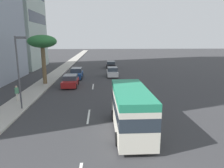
{
  "coord_description": "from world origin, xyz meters",
  "views": [
    {
      "loc": [
        -3.29,
        -1.04,
        6.3
      ],
      "look_at": [
        18.68,
        -2.29,
        1.45
      ],
      "focal_mm": 32.89,
      "sensor_mm": 36.0,
      "label": 1
    }
  ],
  "objects_px": {
    "pedestrian_near_lamp": "(17,93)",
    "palm_tree": "(42,43)",
    "car_third": "(70,81)",
    "car_fourth": "(112,72)",
    "car_second": "(111,65)",
    "street_lamp": "(19,65)",
    "minibus_lead": "(131,108)",
    "car_fifth": "(77,73)"
  },
  "relations": [
    {
      "from": "car_second",
      "to": "car_third",
      "type": "bearing_deg",
      "value": 160.25
    },
    {
      "from": "minibus_lead",
      "to": "car_second",
      "type": "bearing_deg",
      "value": -0.43
    },
    {
      "from": "car_second",
      "to": "street_lamp",
      "type": "bearing_deg",
      "value": 160.94
    },
    {
      "from": "minibus_lead",
      "to": "palm_tree",
      "type": "bearing_deg",
      "value": 32.34
    },
    {
      "from": "car_fourth",
      "to": "pedestrian_near_lamp",
      "type": "relative_size",
      "value": 2.67
    },
    {
      "from": "palm_tree",
      "to": "car_fifth",
      "type": "bearing_deg",
      "value": -41.13
    },
    {
      "from": "car_second",
      "to": "car_fourth",
      "type": "relative_size",
      "value": 1.07
    },
    {
      "from": "car_fourth",
      "to": "car_fifth",
      "type": "distance_m",
      "value": 6.05
    },
    {
      "from": "palm_tree",
      "to": "street_lamp",
      "type": "height_order",
      "value": "palm_tree"
    },
    {
      "from": "pedestrian_near_lamp",
      "to": "street_lamp",
      "type": "xyz_separation_m",
      "value": [
        -2.49,
        -1.46,
        3.14
      ]
    },
    {
      "from": "pedestrian_near_lamp",
      "to": "palm_tree",
      "type": "relative_size",
      "value": 0.23
    },
    {
      "from": "minibus_lead",
      "to": "car_third",
      "type": "height_order",
      "value": "minibus_lead"
    },
    {
      "from": "car_third",
      "to": "car_fifth",
      "type": "relative_size",
      "value": 0.94
    },
    {
      "from": "car_second",
      "to": "car_third",
      "type": "relative_size",
      "value": 1.05
    },
    {
      "from": "palm_tree",
      "to": "street_lamp",
      "type": "bearing_deg",
      "value": -175.79
    },
    {
      "from": "minibus_lead",
      "to": "street_lamp",
      "type": "xyz_separation_m",
      "value": [
        4.89,
        9.08,
        2.47
      ]
    },
    {
      "from": "car_fifth",
      "to": "palm_tree",
      "type": "xyz_separation_m",
      "value": [
        -4.5,
        3.93,
        4.99
      ]
    },
    {
      "from": "pedestrian_near_lamp",
      "to": "car_fifth",
      "type": "bearing_deg",
      "value": -156.31
    },
    {
      "from": "car_second",
      "to": "street_lamp",
      "type": "relative_size",
      "value": 0.69
    },
    {
      "from": "car_third",
      "to": "car_fourth",
      "type": "bearing_deg",
      "value": 139.71
    },
    {
      "from": "car_second",
      "to": "car_fifth",
      "type": "relative_size",
      "value": 0.98
    },
    {
      "from": "car_fourth",
      "to": "minibus_lead",
      "type": "bearing_deg",
      "value": -179.93
    },
    {
      "from": "minibus_lead",
      "to": "street_lamp",
      "type": "height_order",
      "value": "street_lamp"
    },
    {
      "from": "car_fifth",
      "to": "street_lamp",
      "type": "xyz_separation_m",
      "value": [
        -15.18,
        3.14,
        3.34
      ]
    },
    {
      "from": "minibus_lead",
      "to": "pedestrian_near_lamp",
      "type": "distance_m",
      "value": 12.88
    },
    {
      "from": "car_third",
      "to": "minibus_lead",
      "type": "bearing_deg",
      "value": 23.27
    },
    {
      "from": "car_fourth",
      "to": "pedestrian_near_lamp",
      "type": "bearing_deg",
      "value": 143.06
    },
    {
      "from": "car_fifth",
      "to": "palm_tree",
      "type": "relative_size",
      "value": 0.67
    },
    {
      "from": "car_fourth",
      "to": "street_lamp",
      "type": "bearing_deg",
      "value": 151.21
    },
    {
      "from": "palm_tree",
      "to": "car_second",
      "type": "bearing_deg",
      "value": -31.83
    },
    {
      "from": "car_second",
      "to": "pedestrian_near_lamp",
      "type": "bearing_deg",
      "value": 156.23
    },
    {
      "from": "minibus_lead",
      "to": "car_fourth",
      "type": "distance_m",
      "value": 21.38
    },
    {
      "from": "car_third",
      "to": "street_lamp",
      "type": "relative_size",
      "value": 0.66
    },
    {
      "from": "car_third",
      "to": "palm_tree",
      "type": "xyz_separation_m",
      "value": [
        1.39,
        3.76,
        5.05
      ]
    },
    {
      "from": "car_second",
      "to": "car_fourth",
      "type": "bearing_deg",
      "value": 178.56
    },
    {
      "from": "minibus_lead",
      "to": "car_second",
      "type": "distance_m",
      "value": 31.87
    },
    {
      "from": "street_lamp",
      "to": "minibus_lead",
      "type": "bearing_deg",
      "value": -118.33
    },
    {
      "from": "car_second",
      "to": "car_fourth",
      "type": "height_order",
      "value": "car_fourth"
    },
    {
      "from": "car_third",
      "to": "pedestrian_near_lamp",
      "type": "relative_size",
      "value": 2.72
    },
    {
      "from": "car_third",
      "to": "car_fourth",
      "type": "xyz_separation_m",
      "value": [
        7.17,
        -6.08,
        0.03
      ]
    },
    {
      "from": "car_fifth",
      "to": "pedestrian_near_lamp",
      "type": "xyz_separation_m",
      "value": [
        -12.69,
        4.6,
        0.2
      ]
    },
    {
      "from": "car_second",
      "to": "car_fourth",
      "type": "xyz_separation_m",
      "value": [
        -10.49,
        0.26,
        0.04
      ]
    }
  ]
}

